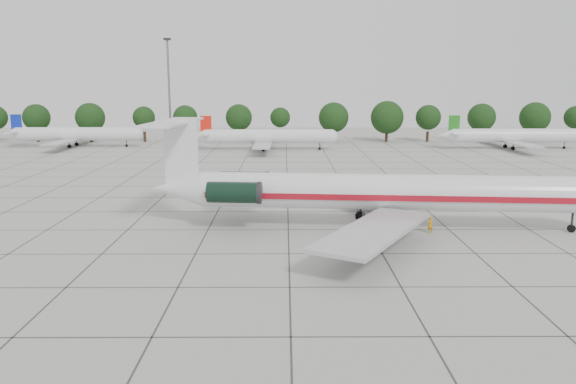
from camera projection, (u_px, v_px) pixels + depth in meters
name	position (u px, v px, depth m)	size (l,w,h in m)	color
ground	(288.00, 230.00, 55.80)	(260.00, 260.00, 0.00)	#A9A9A1
apron_joints	(288.00, 199.00, 70.53)	(170.00, 170.00, 0.02)	#383838
main_airliner	(369.00, 191.00, 55.71)	(45.73, 35.84, 10.72)	silver
ground_crew	(430.00, 225.00, 54.44)	(0.60, 0.39, 1.63)	orange
bg_airliner_b	(76.00, 134.00, 127.27)	(28.24, 27.20, 7.40)	silver
bg_airliner_c	(267.00, 137.00, 121.47)	(28.24, 27.20, 7.40)	silver
bg_airliner_d	(513.00, 136.00, 123.38)	(28.24, 27.20, 7.40)	silver
tree_line	(239.00, 118.00, 138.02)	(249.86, 8.44, 10.22)	#332114
floodlight_mast	(169.00, 83.00, 143.21)	(1.60, 1.60, 25.45)	slate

